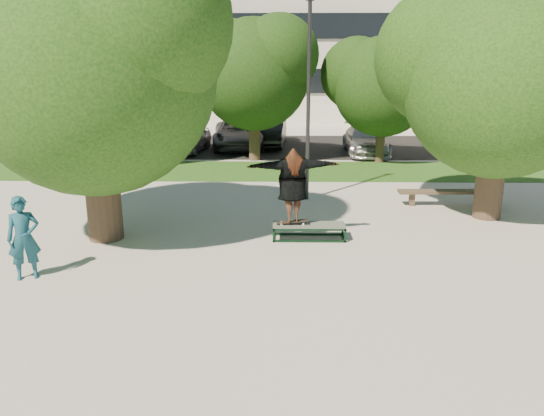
{
  "coord_description": "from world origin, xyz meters",
  "views": [
    {
      "loc": [
        0.13,
        -11.53,
        4.29
      ],
      "look_at": [
        -0.05,
        0.6,
        0.92
      ],
      "focal_mm": 35.0,
      "sensor_mm": 36.0,
      "label": 1
    }
  ],
  "objects_px": {
    "tree_right": "(498,69)",
    "grind_box": "(309,231)",
    "lamppost": "(308,100)",
    "car_silver_b": "(366,140)",
    "bystander": "(24,238)",
    "car_silver_a": "(188,138)",
    "car_grey": "(238,133)",
    "bench": "(450,193)",
    "tree_left": "(88,55)",
    "car_dark": "(268,130)"
  },
  "relations": [
    {
      "from": "tree_right",
      "to": "grind_box",
      "type": "bearing_deg",
      "value": -158.11
    },
    {
      "from": "car_silver_b",
      "to": "tree_left",
      "type": "bearing_deg",
      "value": -123.49
    },
    {
      "from": "tree_left",
      "to": "car_silver_b",
      "type": "distance_m",
      "value": 15.7
    },
    {
      "from": "bench",
      "to": "grind_box",
      "type": "bearing_deg",
      "value": -145.04
    },
    {
      "from": "tree_right",
      "to": "bench",
      "type": "relative_size",
      "value": 2.09
    },
    {
      "from": "lamppost",
      "to": "grind_box",
      "type": "relative_size",
      "value": 3.39
    },
    {
      "from": "bystander",
      "to": "car_dark",
      "type": "height_order",
      "value": "bystander"
    },
    {
      "from": "bystander",
      "to": "car_grey",
      "type": "bearing_deg",
      "value": 55.66
    },
    {
      "from": "tree_left",
      "to": "car_silver_a",
      "type": "distance_m",
      "value": 13.63
    },
    {
      "from": "lamppost",
      "to": "car_dark",
      "type": "xyz_separation_m",
      "value": [
        -1.5,
        11.18,
        -2.34
      ]
    },
    {
      "from": "bystander",
      "to": "car_dark",
      "type": "bearing_deg",
      "value": 51.42
    },
    {
      "from": "grind_box",
      "to": "car_silver_a",
      "type": "bearing_deg",
      "value": 111.73
    },
    {
      "from": "car_dark",
      "to": "car_silver_a",
      "type": "bearing_deg",
      "value": -149.75
    },
    {
      "from": "lamppost",
      "to": "grind_box",
      "type": "height_order",
      "value": "lamppost"
    },
    {
      "from": "car_dark",
      "to": "car_grey",
      "type": "height_order",
      "value": "car_dark"
    },
    {
      "from": "tree_left",
      "to": "car_silver_b",
      "type": "relative_size",
      "value": 1.55
    },
    {
      "from": "lamppost",
      "to": "car_grey",
      "type": "relative_size",
      "value": 1.16
    },
    {
      "from": "car_silver_b",
      "to": "car_grey",
      "type": "bearing_deg",
      "value": 165.08
    },
    {
      "from": "bench",
      "to": "car_silver_b",
      "type": "relative_size",
      "value": 0.68
    },
    {
      "from": "bystander",
      "to": "car_silver_b",
      "type": "relative_size",
      "value": 0.37
    },
    {
      "from": "car_grey",
      "to": "car_silver_b",
      "type": "xyz_separation_m",
      "value": [
        6.22,
        -1.71,
        -0.06
      ]
    },
    {
      "from": "grind_box",
      "to": "bystander",
      "type": "height_order",
      "value": "bystander"
    },
    {
      "from": "bystander",
      "to": "car_silver_a",
      "type": "relative_size",
      "value": 0.44
    },
    {
      "from": "bystander",
      "to": "bench",
      "type": "relative_size",
      "value": 0.55
    },
    {
      "from": "car_silver_a",
      "to": "car_dark",
      "type": "xyz_separation_m",
      "value": [
        3.87,
        1.99,
        0.14
      ]
    },
    {
      "from": "grind_box",
      "to": "bench",
      "type": "height_order",
      "value": "bench"
    },
    {
      "from": "lamppost",
      "to": "bench",
      "type": "relative_size",
      "value": 1.96
    },
    {
      "from": "tree_right",
      "to": "car_grey",
      "type": "distance_m",
      "value": 15.07
    },
    {
      "from": "tree_left",
      "to": "car_grey",
      "type": "xyz_separation_m",
      "value": [
        2.29,
        14.36,
        -3.69
      ]
    },
    {
      "from": "tree_right",
      "to": "bystander",
      "type": "height_order",
      "value": "tree_right"
    },
    {
      "from": "lamppost",
      "to": "car_dark",
      "type": "distance_m",
      "value": 11.52
    },
    {
      "from": "tree_left",
      "to": "car_dark",
      "type": "xyz_separation_m",
      "value": [
        3.79,
        15.09,
        -3.61
      ]
    },
    {
      "from": "tree_right",
      "to": "car_silver_a",
      "type": "bearing_deg",
      "value": 132.81
    },
    {
      "from": "tree_right",
      "to": "car_dark",
      "type": "distance_m",
      "value": 14.95
    },
    {
      "from": "lamppost",
      "to": "car_silver_b",
      "type": "relative_size",
      "value": 1.33
    },
    {
      "from": "grind_box",
      "to": "bench",
      "type": "xyz_separation_m",
      "value": [
        4.47,
        3.23,
        0.21
      ]
    },
    {
      "from": "lamppost",
      "to": "car_grey",
      "type": "bearing_deg",
      "value": 106.01
    },
    {
      "from": "tree_left",
      "to": "car_grey",
      "type": "relative_size",
      "value": 1.35
    },
    {
      "from": "lamppost",
      "to": "bench",
      "type": "xyz_separation_m",
      "value": [
        4.33,
        -0.72,
        -2.75
      ]
    },
    {
      "from": "lamppost",
      "to": "car_silver_b",
      "type": "bearing_deg",
      "value": 69.75
    },
    {
      "from": "tree_left",
      "to": "car_silver_b",
      "type": "xyz_separation_m",
      "value": [
        8.52,
        12.65,
        -3.76
      ]
    },
    {
      "from": "car_grey",
      "to": "car_silver_b",
      "type": "bearing_deg",
      "value": -19.84
    },
    {
      "from": "car_silver_a",
      "to": "car_silver_b",
      "type": "bearing_deg",
      "value": 4.58
    },
    {
      "from": "car_grey",
      "to": "lamppost",
      "type": "bearing_deg",
      "value": -78.44
    },
    {
      "from": "car_silver_a",
      "to": "car_dark",
      "type": "relative_size",
      "value": 0.8
    },
    {
      "from": "car_silver_a",
      "to": "grind_box",
      "type": "bearing_deg",
      "value": -60.66
    },
    {
      "from": "car_silver_a",
      "to": "car_grey",
      "type": "distance_m",
      "value": 2.69
    },
    {
      "from": "tree_left",
      "to": "car_dark",
      "type": "relative_size",
      "value": 1.44
    },
    {
      "from": "bench",
      "to": "car_grey",
      "type": "bearing_deg",
      "value": 122.42
    },
    {
      "from": "tree_right",
      "to": "car_silver_b",
      "type": "bearing_deg",
      "value": 99.03
    }
  ]
}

